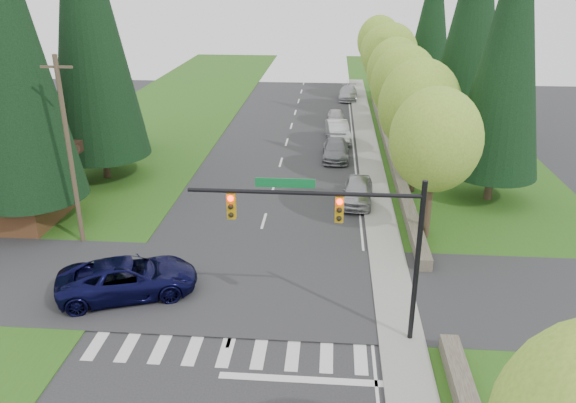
# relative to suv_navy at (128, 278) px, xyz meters

# --- Properties ---
(grass_east) EXTENTS (14.00, 110.00, 0.06)m
(grass_east) POSITION_rel_suv_navy_xyz_m (18.13, 13.04, -0.82)
(grass_east) COLOR #315617
(grass_east) RESTS_ON ground
(grass_west) EXTENTS (14.00, 110.00, 0.06)m
(grass_west) POSITION_rel_suv_navy_xyz_m (-7.87, 13.04, -0.82)
(grass_west) COLOR #315617
(grass_west) RESTS_ON ground
(cross_street) EXTENTS (120.00, 8.00, 0.10)m
(cross_street) POSITION_rel_suv_navy_xyz_m (5.13, 1.04, -0.85)
(cross_street) COLOR #28282B
(cross_street) RESTS_ON ground
(sidewalk_east) EXTENTS (1.80, 80.00, 0.13)m
(sidewalk_east) POSITION_rel_suv_navy_xyz_m (12.03, 15.04, -0.79)
(sidewalk_east) COLOR gray
(sidewalk_east) RESTS_ON ground
(curb_east) EXTENTS (0.20, 80.00, 0.13)m
(curb_east) POSITION_rel_suv_navy_xyz_m (11.18, 15.04, -0.79)
(curb_east) COLOR gray
(curb_east) RESTS_ON ground
(stone_wall_north) EXTENTS (0.70, 40.00, 0.70)m
(stone_wall_north) POSITION_rel_suv_navy_xyz_m (13.73, 23.04, -0.50)
(stone_wall_north) COLOR #4C4438
(stone_wall_north) RESTS_ON ground
(traffic_signal) EXTENTS (8.70, 0.37, 6.80)m
(traffic_signal) POSITION_rel_suv_navy_xyz_m (9.50, -2.46, 4.13)
(traffic_signal) COLOR black
(traffic_signal) RESTS_ON ground
(brown_building) EXTENTS (8.40, 8.40, 5.40)m
(brown_building) POSITION_rel_suv_navy_xyz_m (-9.87, 8.04, 2.29)
(brown_building) COLOR #4C2D19
(brown_building) RESTS_ON ground
(utility_pole) EXTENTS (1.60, 0.24, 10.00)m
(utility_pole) POSITION_rel_suv_navy_xyz_m (-4.37, 5.04, 4.29)
(utility_pole) COLOR #473828
(utility_pole) RESTS_ON ground
(decid_tree_0) EXTENTS (4.80, 4.80, 8.37)m
(decid_tree_0) POSITION_rel_suv_navy_xyz_m (14.33, 7.04, 4.74)
(decid_tree_0) COLOR #38281C
(decid_tree_0) RESTS_ON ground
(decid_tree_1) EXTENTS (5.20, 5.20, 8.80)m
(decid_tree_1) POSITION_rel_suv_navy_xyz_m (14.43, 14.04, 4.94)
(decid_tree_1) COLOR #38281C
(decid_tree_1) RESTS_ON ground
(decid_tree_2) EXTENTS (5.00, 5.00, 8.82)m
(decid_tree_2) POSITION_rel_suv_navy_xyz_m (14.23, 21.04, 5.07)
(decid_tree_2) COLOR #38281C
(decid_tree_2) RESTS_ON ground
(decid_tree_3) EXTENTS (5.00, 5.00, 8.55)m
(decid_tree_3) POSITION_rel_suv_navy_xyz_m (14.33, 28.04, 4.81)
(decid_tree_3) COLOR #38281C
(decid_tree_3) RESTS_ON ground
(decid_tree_4) EXTENTS (5.40, 5.40, 9.18)m
(decid_tree_4) POSITION_rel_suv_navy_xyz_m (14.43, 35.04, 5.21)
(decid_tree_4) COLOR #38281C
(decid_tree_4) RESTS_ON ground
(decid_tree_5) EXTENTS (4.80, 4.80, 8.30)m
(decid_tree_5) POSITION_rel_suv_navy_xyz_m (14.23, 42.04, 4.68)
(decid_tree_5) COLOR #38281C
(decid_tree_5) RESTS_ON ground
(decid_tree_6) EXTENTS (5.20, 5.20, 8.86)m
(decid_tree_6) POSITION_rel_suv_navy_xyz_m (14.33, 49.04, 5.01)
(decid_tree_6) COLOR #38281C
(decid_tree_6) RESTS_ON ground
(conifer_w_a) EXTENTS (6.12, 6.12, 19.80)m
(conifer_w_a) POSITION_rel_suv_navy_xyz_m (-7.87, 7.04, 9.94)
(conifer_w_a) COLOR #38281C
(conifer_w_a) RESTS_ON ground
(conifer_w_c) EXTENTS (6.46, 6.46, 20.80)m
(conifer_w_c) POSITION_rel_suv_navy_xyz_m (-6.87, 15.04, 10.44)
(conifer_w_c) COLOR #38281C
(conifer_w_c) RESTS_ON ground
(conifer_w_e) EXTENTS (5.78, 5.78, 18.80)m
(conifer_w_e) POSITION_rel_suv_navy_xyz_m (-8.87, 21.04, 9.44)
(conifer_w_e) COLOR #38281C
(conifer_w_e) RESTS_ON ground
(conifer_e_a) EXTENTS (5.44, 5.44, 17.80)m
(conifer_e_a) POSITION_rel_suv_navy_xyz_m (19.13, 13.04, 8.94)
(conifer_e_a) COLOR #38281C
(conifer_e_a) RESTS_ON ground
(conifer_e_b) EXTENTS (6.12, 6.12, 19.80)m
(conifer_e_b) POSITION_rel_suv_navy_xyz_m (20.13, 27.04, 9.94)
(conifer_e_b) COLOR #38281C
(conifer_e_b) RESTS_ON ground
(conifer_e_c) EXTENTS (5.10, 5.10, 16.80)m
(conifer_e_c) POSITION_rel_suv_navy_xyz_m (19.13, 41.04, 8.43)
(conifer_e_c) COLOR #38281C
(conifer_e_c) RESTS_ON ground
(suv_navy) EXTENTS (6.74, 4.71, 1.71)m
(suv_navy) POSITION_rel_suv_navy_xyz_m (0.00, 0.00, 0.00)
(suv_navy) COLOR black
(suv_navy) RESTS_ON ground
(parked_car_a) EXTENTS (2.24, 4.73, 1.56)m
(parked_car_a) POSITION_rel_suv_navy_xyz_m (10.73, 11.86, -0.07)
(parked_car_a) COLOR #A2A2A7
(parked_car_a) RESTS_ON ground
(parked_car_b) EXTENTS (2.00, 4.91, 1.42)m
(parked_car_b) POSITION_rel_suv_navy_xyz_m (9.33, 20.86, -0.14)
(parked_car_b) COLOR slate
(parked_car_b) RESTS_ON ground
(parked_car_c) EXTENTS (2.35, 5.20, 1.65)m
(parked_car_c) POSITION_rel_suv_navy_xyz_m (9.51, 25.95, -0.03)
(parked_car_c) COLOR silver
(parked_car_c) RESTS_ON ground
(parked_car_d) EXTENTS (1.63, 3.91, 1.32)m
(parked_car_d) POSITION_rel_suv_navy_xyz_m (9.33, 31.76, -0.19)
(parked_car_d) COLOR silver
(parked_car_d) RESTS_ON ground
(parked_car_e) EXTENTS (2.24, 5.05, 1.44)m
(parked_car_e) POSITION_rel_suv_navy_xyz_m (10.73, 42.91, -0.13)
(parked_car_e) COLOR #A8A9AD
(parked_car_e) RESTS_ON ground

